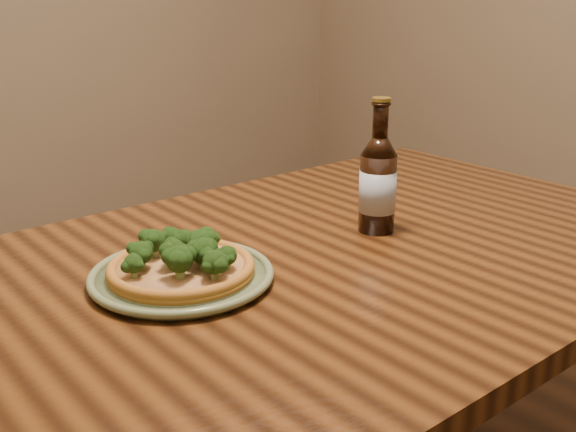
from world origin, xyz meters
TOP-DOWN VIEW (x-y plane):
  - table at (0.00, 0.10)m, footprint 1.60×0.90m
  - plate at (-0.19, 0.15)m, footprint 0.29×0.29m
  - pizza at (-0.19, 0.14)m, footprint 0.23×0.23m
  - beer_bottle at (0.23, 0.11)m, footprint 0.07×0.07m

SIDE VIEW (x-z plane):
  - table at x=0.00m, z-range 0.28..1.03m
  - plate at x=-0.19m, z-range 0.75..0.77m
  - pizza at x=-0.19m, z-range 0.75..0.82m
  - beer_bottle at x=0.23m, z-range 0.72..0.97m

